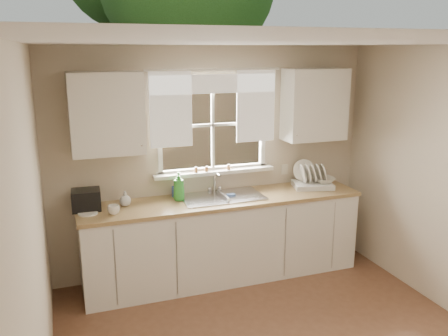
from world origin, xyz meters
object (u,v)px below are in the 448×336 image
object	(u,v)px
soap_bottle_a	(179,186)
black_appliance	(86,200)
cup	(114,210)
dish_rack	(312,181)

from	to	relation	value
soap_bottle_a	black_appliance	world-z (taller)	soap_bottle_a
soap_bottle_a	black_appliance	distance (m)	0.94
cup	black_appliance	world-z (taller)	black_appliance
dish_rack	black_appliance	size ratio (longest dim) A/B	1.82
cup	black_appliance	size ratio (longest dim) A/B	0.42
soap_bottle_a	black_appliance	size ratio (longest dim) A/B	1.11
soap_bottle_a	cup	distance (m)	0.74
black_appliance	soap_bottle_a	bearing A→B (deg)	1.86
black_appliance	dish_rack	bearing A→B (deg)	1.48
soap_bottle_a	cup	bearing A→B (deg)	-169.84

